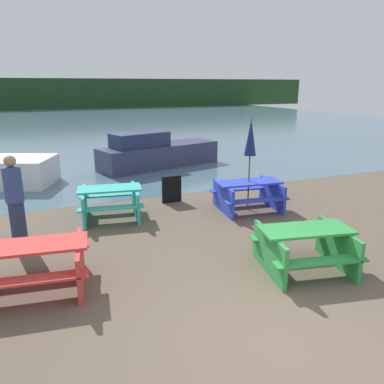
{
  "coord_description": "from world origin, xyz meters",
  "views": [
    {
      "loc": [
        -2.68,
        -3.24,
        3.17
      ],
      "look_at": [
        0.45,
        4.22,
        0.85
      ],
      "focal_mm": 35.0,
      "sensor_mm": 36.0,
      "label": 1
    }
  ],
  "objects_px": {
    "umbrella_navy": "(251,138)",
    "signboard": "(172,189)",
    "picnic_table_red": "(29,263)",
    "picnic_table_green": "(304,245)",
    "picnic_table_blue": "(248,193)",
    "person": "(15,199)",
    "picnic_table_teal": "(110,200)",
    "boat": "(157,153)"
  },
  "relations": [
    {
      "from": "umbrella_navy",
      "to": "signboard",
      "type": "distance_m",
      "value": 2.61
    },
    {
      "from": "picnic_table_red",
      "to": "umbrella_navy",
      "type": "bearing_deg",
      "value": 22.21
    },
    {
      "from": "picnic_table_green",
      "to": "picnic_table_red",
      "type": "xyz_separation_m",
      "value": [
        -4.47,
        1.1,
        0.02
      ]
    },
    {
      "from": "picnic_table_blue",
      "to": "person",
      "type": "relative_size",
      "value": 1.0
    },
    {
      "from": "picnic_table_green",
      "to": "picnic_table_teal",
      "type": "xyz_separation_m",
      "value": [
        -2.64,
        4.0,
        0.0
      ]
    },
    {
      "from": "picnic_table_green",
      "to": "boat",
      "type": "bearing_deg",
      "value": 88.55
    },
    {
      "from": "picnic_table_teal",
      "to": "person",
      "type": "xyz_separation_m",
      "value": [
        -2.05,
        -0.63,
        0.46
      ]
    },
    {
      "from": "picnic_table_teal",
      "to": "person",
      "type": "height_order",
      "value": "person"
    },
    {
      "from": "picnic_table_red",
      "to": "person",
      "type": "distance_m",
      "value": 2.31
    },
    {
      "from": "picnic_table_blue",
      "to": "person",
      "type": "xyz_separation_m",
      "value": [
        -5.51,
        0.1,
        0.46
      ]
    },
    {
      "from": "picnic_table_red",
      "to": "picnic_table_teal",
      "type": "distance_m",
      "value": 3.42
    },
    {
      "from": "picnic_table_red",
      "to": "picnic_table_blue",
      "type": "xyz_separation_m",
      "value": [
        5.29,
        2.16,
        -0.02
      ]
    },
    {
      "from": "picnic_table_blue",
      "to": "signboard",
      "type": "bearing_deg",
      "value": 140.1
    },
    {
      "from": "picnic_table_green",
      "to": "umbrella_navy",
      "type": "distance_m",
      "value": 3.65
    },
    {
      "from": "picnic_table_red",
      "to": "picnic_table_blue",
      "type": "distance_m",
      "value": 5.71
    },
    {
      "from": "person",
      "to": "signboard",
      "type": "bearing_deg",
      "value": 18.14
    },
    {
      "from": "picnic_table_red",
      "to": "umbrella_navy",
      "type": "xyz_separation_m",
      "value": [
        5.29,
        2.16,
        1.41
      ]
    },
    {
      "from": "picnic_table_green",
      "to": "picnic_table_blue",
      "type": "relative_size",
      "value": 1.01
    },
    {
      "from": "boat",
      "to": "person",
      "type": "relative_size",
      "value": 2.83
    },
    {
      "from": "picnic_table_red",
      "to": "picnic_table_blue",
      "type": "relative_size",
      "value": 1.09
    },
    {
      "from": "picnic_table_teal",
      "to": "person",
      "type": "bearing_deg",
      "value": -162.83
    },
    {
      "from": "umbrella_navy",
      "to": "boat",
      "type": "bearing_deg",
      "value": 95.48
    },
    {
      "from": "picnic_table_teal",
      "to": "signboard",
      "type": "xyz_separation_m",
      "value": [
        1.82,
        0.64,
        -0.08
      ]
    },
    {
      "from": "picnic_table_blue",
      "to": "person",
      "type": "height_order",
      "value": "person"
    },
    {
      "from": "umbrella_navy",
      "to": "boat",
      "type": "height_order",
      "value": "umbrella_navy"
    },
    {
      "from": "picnic_table_red",
      "to": "picnic_table_teal",
      "type": "relative_size",
      "value": 1.17
    },
    {
      "from": "picnic_table_green",
      "to": "person",
      "type": "distance_m",
      "value": 5.79
    },
    {
      "from": "picnic_table_green",
      "to": "picnic_table_red",
      "type": "height_order",
      "value": "picnic_table_red"
    },
    {
      "from": "person",
      "to": "picnic_table_blue",
      "type": "bearing_deg",
      "value": -1.03
    },
    {
      "from": "picnic_table_green",
      "to": "picnic_table_blue",
      "type": "height_order",
      "value": "picnic_table_green"
    },
    {
      "from": "picnic_table_green",
      "to": "signboard",
      "type": "distance_m",
      "value": 4.7
    },
    {
      "from": "picnic_table_red",
      "to": "picnic_table_green",
      "type": "bearing_deg",
      "value": -13.88
    },
    {
      "from": "picnic_table_green",
      "to": "person",
      "type": "height_order",
      "value": "person"
    },
    {
      "from": "boat",
      "to": "signboard",
      "type": "xyz_separation_m",
      "value": [
        -1.05,
        -4.69,
        -0.18
      ]
    },
    {
      "from": "umbrella_navy",
      "to": "picnic_table_teal",
      "type": "bearing_deg",
      "value": 168.05
    },
    {
      "from": "picnic_table_blue",
      "to": "umbrella_navy",
      "type": "xyz_separation_m",
      "value": [
        0.0,
        0.0,
        1.43
      ]
    },
    {
      "from": "picnic_table_green",
      "to": "umbrella_navy",
      "type": "height_order",
      "value": "umbrella_navy"
    },
    {
      "from": "picnic_table_red",
      "to": "boat",
      "type": "xyz_separation_m",
      "value": [
        4.71,
        8.22,
        0.08
      ]
    },
    {
      "from": "picnic_table_red",
      "to": "boat",
      "type": "distance_m",
      "value": 9.47
    },
    {
      "from": "picnic_table_blue",
      "to": "signboard",
      "type": "relative_size",
      "value": 2.43
    },
    {
      "from": "picnic_table_green",
      "to": "picnic_table_red",
      "type": "bearing_deg",
      "value": 166.12
    },
    {
      "from": "umbrella_navy",
      "to": "picnic_table_blue",
      "type": "bearing_deg",
      "value": 180.0
    }
  ]
}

